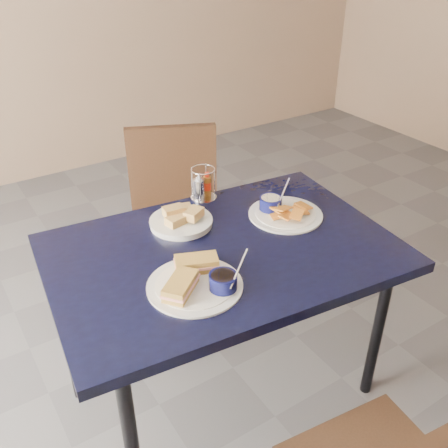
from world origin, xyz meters
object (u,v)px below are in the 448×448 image
dining_table (223,263)px  sandwich_plate (197,280)px  plantain_plate (281,210)px  condiment_caddy (202,186)px  bread_basket (181,220)px  chair_far (169,210)px

dining_table → sandwich_plate: 0.24m
sandwich_plate → plantain_plate: size_ratio=1.09×
condiment_caddy → bread_basket: bearing=-141.3°
chair_far → sandwich_plate: size_ratio=2.89×
bread_basket → sandwich_plate: bearing=-111.0°
plantain_plate → bread_basket: plantain_plate is taller
condiment_caddy → chair_far: bearing=89.4°
dining_table → plantain_plate: 0.34m
plantain_plate → chair_far: bearing=106.8°
sandwich_plate → condiment_caddy: condiment_caddy is taller
plantain_plate → bread_basket: (-0.37, 0.14, 0.00)m
plantain_plate → sandwich_plate: bearing=-157.3°
chair_far → sandwich_plate: chair_far is taller
sandwich_plate → condiment_caddy: bearing=57.8°
dining_table → bread_basket: size_ratio=5.47×
plantain_plate → bread_basket: bearing=158.9°
condiment_caddy → sandwich_plate: bearing=-122.2°
sandwich_plate → chair_far: bearing=69.3°
dining_table → chair_far: bearing=79.2°
condiment_caddy → dining_table: bearing=-109.8°
bread_basket → condiment_caddy: condiment_caddy is taller
sandwich_plate → plantain_plate: (0.51, 0.21, -0.01)m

